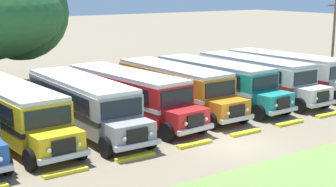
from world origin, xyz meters
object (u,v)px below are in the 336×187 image
(parked_bus_slot_4, at_px, (175,86))
(parked_bus_slot_7, at_px, (287,71))
(parked_bus_slot_3, at_px, (129,93))
(parked_bus_slot_1, at_px, (12,110))
(utility_pole, at_px, (333,38))
(parked_bus_slot_6, at_px, (257,76))
(parked_bus_slot_5, at_px, (216,81))
(parked_bus_slot_2, at_px, (83,102))

(parked_bus_slot_4, xyz_separation_m, parked_bus_slot_7, (10.19, -0.10, 0.00))
(parked_bus_slot_3, distance_m, parked_bus_slot_4, 3.62)
(parked_bus_slot_1, height_order, utility_pole, utility_pole)
(parked_bus_slot_1, relative_size, parked_bus_slot_4, 1.01)
(parked_bus_slot_6, distance_m, parked_bus_slot_7, 3.35)
(parked_bus_slot_5, height_order, utility_pole, utility_pole)
(parked_bus_slot_3, xyz_separation_m, parked_bus_slot_6, (10.45, 0.06, 0.00))
(parked_bus_slot_1, distance_m, parked_bus_slot_5, 13.86)
(parked_bus_slot_1, xyz_separation_m, parked_bus_slot_6, (17.44, 0.23, 0.00))
(parked_bus_slot_1, relative_size, parked_bus_slot_7, 1.00)
(parked_bus_slot_5, bearing_deg, parked_bus_slot_1, -91.57)
(parked_bus_slot_3, height_order, parked_bus_slot_4, same)
(parked_bus_slot_4, bearing_deg, parked_bus_slot_3, -84.88)
(parked_bus_slot_5, relative_size, parked_bus_slot_7, 1.00)
(parked_bus_slot_2, bearing_deg, parked_bus_slot_6, 92.82)
(parked_bus_slot_3, bearing_deg, parked_bus_slot_4, 90.51)
(parked_bus_slot_5, bearing_deg, parked_bus_slot_2, -88.90)
(parked_bus_slot_2, height_order, parked_bus_slot_3, same)
(parked_bus_slot_5, xyz_separation_m, utility_pole, (12.12, 0.03, 2.12))
(parked_bus_slot_5, relative_size, utility_pole, 1.58)
(parked_bus_slot_4, distance_m, parked_bus_slot_7, 10.19)
(parked_bus_slot_4, bearing_deg, parked_bus_slot_1, -87.79)
(parked_bus_slot_6, relative_size, parked_bus_slot_7, 0.99)
(utility_pole, bearing_deg, parked_bus_slot_6, -178.73)
(parked_bus_slot_2, distance_m, parked_bus_slot_3, 3.27)
(parked_bus_slot_2, xyz_separation_m, parked_bus_slot_3, (3.23, 0.53, 0.00))
(parked_bus_slot_7, height_order, utility_pole, utility_pole)
(parked_bus_slot_1, xyz_separation_m, parked_bus_slot_4, (10.60, 0.53, 0.00))
(parked_bus_slot_2, xyz_separation_m, parked_bus_slot_7, (17.03, 0.79, 0.00))
(parked_bus_slot_1, height_order, parked_bus_slot_3, same)
(parked_bus_slot_5, xyz_separation_m, parked_bus_slot_7, (6.94, 0.04, 0.00))
(parked_bus_slot_3, relative_size, parked_bus_slot_5, 1.01)
(parked_bus_slot_5, height_order, parked_bus_slot_6, same)
(parked_bus_slot_2, height_order, parked_bus_slot_5, same)
(parked_bus_slot_4, height_order, parked_bus_slot_7, same)
(parked_bus_slot_4, bearing_deg, parked_bus_slot_5, 86.85)
(parked_bus_slot_1, xyz_separation_m, parked_bus_slot_5, (13.85, 0.38, 0.00))
(parked_bus_slot_7, xyz_separation_m, utility_pole, (5.18, -0.01, 2.12))
(parked_bus_slot_2, bearing_deg, parked_bus_slot_7, 93.01)
(parked_bus_slot_1, distance_m, parked_bus_slot_7, 20.80)
(parked_bus_slot_1, xyz_separation_m, parked_bus_slot_7, (20.79, 0.43, 0.00))
(parked_bus_slot_4, relative_size, utility_pole, 1.57)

